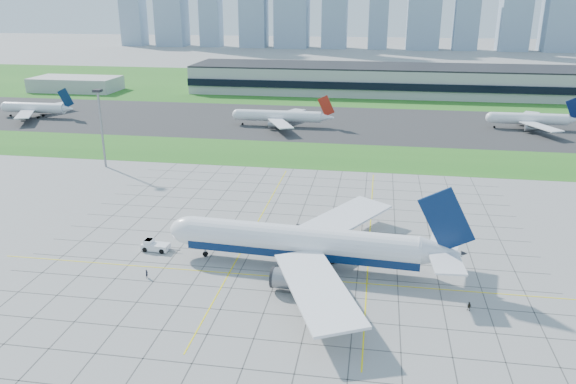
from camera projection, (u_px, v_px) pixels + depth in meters
name	position (u px, v px, depth m)	size (l,w,h in m)	color
ground	(279.00, 272.00, 115.26)	(1400.00, 1400.00, 0.00)	#9F9F99
grass_median	(323.00, 156.00, 199.09)	(700.00, 35.00, 0.04)	#23631C
asphalt_taxiway	(336.00, 123.00, 250.31)	(700.00, 75.00, 0.04)	#383838
grass_far	(350.00, 86.00, 352.78)	(700.00, 145.00, 0.04)	#23631C
apron_markings	(289.00, 250.00, 125.52)	(120.00, 130.00, 0.03)	#474744
terminal	(418.00, 80.00, 320.73)	(260.00, 43.00, 15.80)	#B7B7B2
service_block	(76.00, 84.00, 333.66)	(50.00, 25.00, 8.00)	#B7B7B2
light_mast	(101.00, 119.00, 181.00)	(2.50, 2.50, 25.60)	gray
airliner	(304.00, 243.00, 115.85)	(63.09, 63.76, 19.85)	white
pushback_tug	(154.00, 246.00, 124.90)	(8.90, 3.45, 2.46)	white
crew_near	(147.00, 274.00, 112.72)	(0.65, 0.43, 1.78)	black
crew_far	(469.00, 307.00, 100.87)	(0.84, 0.65, 1.73)	black
distant_jet_0	(36.00, 108.00, 260.37)	(34.60, 42.66, 14.08)	white
distant_jet_1	(280.00, 116.00, 242.58)	(42.43, 42.66, 14.08)	white
distant_jet_2	(530.00, 119.00, 237.06)	(36.16, 42.66, 14.08)	white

